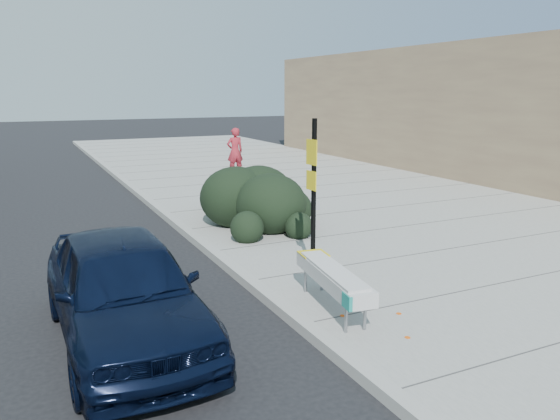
{
  "coord_description": "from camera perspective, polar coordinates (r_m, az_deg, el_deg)",
  "views": [
    {
      "loc": [
        -3.52,
        -8.38,
        3.41
      ],
      "look_at": [
        1.27,
        1.5,
        1.0
      ],
      "focal_mm": 35.0,
      "sensor_mm": 36.0,
      "label": 1
    }
  ],
  "objects": [
    {
      "name": "sedan_navy",
      "position": [
        7.81,
        -16.02,
        -7.92
      ],
      "size": [
        1.89,
        4.52,
        1.53
      ],
      "primitive_type": "imported",
      "rotation": [
        0.0,
        0.0,
        0.02
      ],
      "color": "black",
      "rests_on": "ground"
    },
    {
      "name": "bench",
      "position": [
        8.3,
        5.55,
        -7.01
      ],
      "size": [
        0.76,
        2.17,
        0.65
      ],
      "rotation": [
        0.0,
        0.0,
        -0.15
      ],
      "color": "gray",
      "rests_on": "sidewalk_near"
    },
    {
      "name": "hedge",
      "position": [
        13.93,
        -2.69,
        2.21
      ],
      "size": [
        3.27,
        4.71,
        1.6
      ],
      "primitive_type": "ellipsoid",
      "rotation": [
        0.0,
        0.0,
        0.29
      ],
      "color": "black",
      "rests_on": "sidewalk_near"
    },
    {
      "name": "curb_near",
      "position": [
        14.23,
        -10.8,
        -1.36
      ],
      "size": [
        0.22,
        50.0,
        0.17
      ],
      "primitive_type": "cube",
      "color": "#9E9E99",
      "rests_on": "ground"
    },
    {
      "name": "pedestrian",
      "position": [
        21.57,
        -4.73,
        6.12
      ],
      "size": [
        0.69,
        0.47,
        1.84
      ],
      "primitive_type": "imported",
      "rotation": [
        0.0,
        0.0,
        3.18
      ],
      "color": "maroon",
      "rests_on": "sidewalk_near"
    },
    {
      "name": "ground",
      "position": [
        9.71,
        -2.9,
        -8.2
      ],
      "size": [
        120.0,
        120.0,
        0.0
      ],
      "primitive_type": "plane",
      "color": "black",
      "rests_on": "ground"
    },
    {
      "name": "sidewalk_near",
      "position": [
        16.53,
        8.26,
        0.61
      ],
      "size": [
        11.2,
        50.0,
        0.15
      ],
      "primitive_type": "cube",
      "color": "gray",
      "rests_on": "ground"
    },
    {
      "name": "bike_rack",
      "position": [
        13.57,
        0.73,
        0.66
      ],
      "size": [
        0.08,
        0.58,
        0.84
      ],
      "rotation": [
        0.0,
        0.0,
        0.05
      ],
      "color": "black",
      "rests_on": "sidewalk_near"
    },
    {
      "name": "sign_post",
      "position": [
        9.76,
        3.47,
        2.4
      ],
      "size": [
        0.11,
        0.32,
        2.79
      ],
      "rotation": [
        0.0,
        0.0,
        0.07
      ],
      "color": "black",
      "rests_on": "sidewalk_near"
    }
  ]
}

